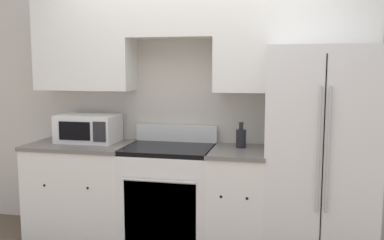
# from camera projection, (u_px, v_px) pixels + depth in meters

# --- Properties ---
(wall_back) EXTENTS (8.00, 0.39, 2.60)m
(wall_back) POSITION_uv_depth(u_px,v_px,m) (200.00, 77.00, 3.99)
(wall_back) COLOR beige
(wall_back) RESTS_ON ground_plane
(lower_cabinets_left) EXTENTS (0.95, 0.64, 0.89)m
(lower_cabinets_left) POSITION_uv_depth(u_px,v_px,m) (82.00, 189.00, 4.09)
(lower_cabinets_left) COLOR white
(lower_cabinets_left) RESTS_ON ground_plane
(lower_cabinets_right) EXTENTS (0.49, 0.64, 0.89)m
(lower_cabinets_right) POSITION_uv_depth(u_px,v_px,m) (238.00, 199.00, 3.77)
(lower_cabinets_right) COLOR white
(lower_cabinets_right) RESTS_ON ground_plane
(oven_range) EXTENTS (0.79, 0.65, 1.05)m
(oven_range) POSITION_uv_depth(u_px,v_px,m) (169.00, 194.00, 3.91)
(oven_range) COLOR white
(oven_range) RESTS_ON ground_plane
(refrigerator) EXTENTS (0.89, 0.73, 1.78)m
(refrigerator) POSITION_uv_depth(u_px,v_px,m) (319.00, 152.00, 3.61)
(refrigerator) COLOR white
(refrigerator) RESTS_ON ground_plane
(microwave) EXTENTS (0.56, 0.38, 0.26)m
(microwave) POSITION_uv_depth(u_px,v_px,m) (88.00, 128.00, 4.09)
(microwave) COLOR white
(microwave) RESTS_ON lower_cabinets_left
(bottle) EXTENTS (0.09, 0.09, 0.23)m
(bottle) POSITION_uv_depth(u_px,v_px,m) (241.00, 138.00, 3.81)
(bottle) COLOR black
(bottle) RESTS_ON lower_cabinets_right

